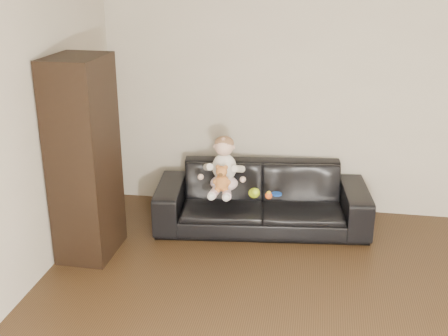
% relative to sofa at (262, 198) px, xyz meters
% --- Properties ---
extents(wall_back, '(5.00, 0.00, 5.00)m').
position_rel_sofa_xyz_m(wall_back, '(0.87, 0.50, 1.01)').
color(wall_back, '#BFB5A0').
rests_on(wall_back, ground).
extents(sofa, '(2.05, 0.99, 0.58)m').
position_rel_sofa_xyz_m(sofa, '(0.00, 0.00, 0.00)').
color(sofa, black).
rests_on(sofa, floor).
extents(cabinet, '(0.43, 0.59, 1.70)m').
position_rel_sofa_xyz_m(cabinet, '(-1.40, -0.76, 0.56)').
color(cabinet, black).
rests_on(cabinet, floor).
extents(shelf_item, '(0.18, 0.25, 0.28)m').
position_rel_sofa_xyz_m(shelf_item, '(-1.38, -0.76, 0.94)').
color(shelf_item, silver).
rests_on(shelf_item, cabinet).
extents(baby, '(0.35, 0.44, 0.52)m').
position_rel_sofa_xyz_m(baby, '(-0.35, -0.11, 0.32)').
color(baby, white).
rests_on(baby, sofa).
extents(teddy_bear, '(0.15, 0.15, 0.25)m').
position_rel_sofa_xyz_m(teddy_bear, '(-0.34, -0.27, 0.27)').
color(teddy_bear, '#BF7236').
rests_on(teddy_bear, sofa).
extents(toy_green, '(0.13, 0.15, 0.09)m').
position_rel_sofa_xyz_m(toy_green, '(-0.05, -0.22, 0.13)').
color(toy_green, '#A7D118').
rests_on(toy_green, sofa).
extents(toy_rattle, '(0.08, 0.08, 0.07)m').
position_rel_sofa_xyz_m(toy_rattle, '(0.09, -0.23, 0.12)').
color(toy_rattle, '#E7541B').
rests_on(toy_rattle, sofa).
extents(toy_blue_disc, '(0.11, 0.11, 0.01)m').
position_rel_sofa_xyz_m(toy_blue_disc, '(0.15, -0.12, 0.10)').
color(toy_blue_disc, blue).
rests_on(toy_blue_disc, sofa).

